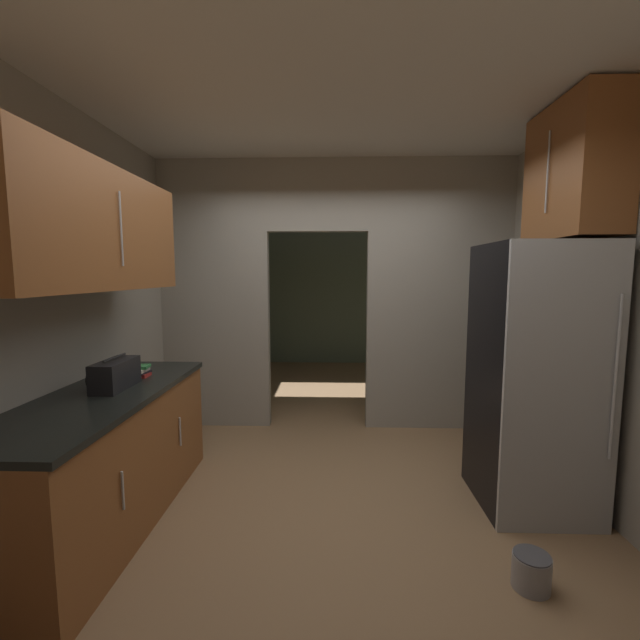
% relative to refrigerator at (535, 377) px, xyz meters
% --- Properties ---
extents(ground, '(20.00, 20.00, 0.00)m').
position_rel_refrigerator_xyz_m(ground, '(-1.41, -0.07, -0.93)').
color(ground, '#93704C').
extents(kitchen_overhead_slab, '(4.06, 7.13, 0.06)m').
position_rel_refrigerator_xyz_m(kitchen_overhead_slab, '(-1.41, 0.40, 1.92)').
color(kitchen_overhead_slab, silver).
extents(kitchen_partition, '(3.66, 0.12, 2.82)m').
position_rel_refrigerator_xyz_m(kitchen_partition, '(-1.36, 1.49, 0.58)').
color(kitchen_partition, '#9E998C').
rests_on(kitchen_partition, ground).
extents(adjoining_room_shell, '(3.66, 3.31, 2.82)m').
position_rel_refrigerator_xyz_m(adjoining_room_shell, '(-1.41, 3.71, 0.48)').
color(adjoining_room_shell, slate).
rests_on(adjoining_room_shell, ground).
extents(kitchen_flank_left, '(0.10, 4.06, 2.82)m').
position_rel_refrigerator_xyz_m(kitchen_flank_left, '(-3.29, -0.54, 0.48)').
color(kitchen_flank_left, '#9E998C').
rests_on(kitchen_flank_left, ground).
extents(refrigerator, '(0.72, 0.77, 1.85)m').
position_rel_refrigerator_xyz_m(refrigerator, '(0.00, 0.00, 0.00)').
color(refrigerator, black).
rests_on(refrigerator, ground).
extents(lower_cabinet_run, '(0.68, 1.94, 0.88)m').
position_rel_refrigerator_xyz_m(lower_cabinet_run, '(-2.90, -0.34, -0.48)').
color(lower_cabinet_run, brown).
rests_on(lower_cabinet_run, ground).
extents(upper_cabinet_counterside, '(0.36, 1.74, 0.75)m').
position_rel_refrigerator_xyz_m(upper_cabinet_counterside, '(-2.90, -0.34, 0.99)').
color(upper_cabinet_counterside, brown).
extents(upper_cabinet_fridgeside, '(0.36, 0.79, 0.91)m').
position_rel_refrigerator_xyz_m(upper_cabinet_fridgeside, '(0.24, 0.10, 1.41)').
color(upper_cabinet_fridgeside, brown).
extents(boombox, '(0.18, 0.38, 0.22)m').
position_rel_refrigerator_xyz_m(boombox, '(-2.87, -0.22, 0.05)').
color(boombox, black).
rests_on(boombox, lower_cabinet_run).
extents(book_stack, '(0.12, 0.16, 0.09)m').
position_rel_refrigerator_xyz_m(book_stack, '(-2.85, 0.09, -0.00)').
color(book_stack, red).
rests_on(book_stack, lower_cabinet_run).
extents(paint_can, '(0.19, 0.19, 0.18)m').
position_rel_refrigerator_xyz_m(paint_can, '(-0.36, -0.84, -0.84)').
color(paint_can, '#99999E').
rests_on(paint_can, ground).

